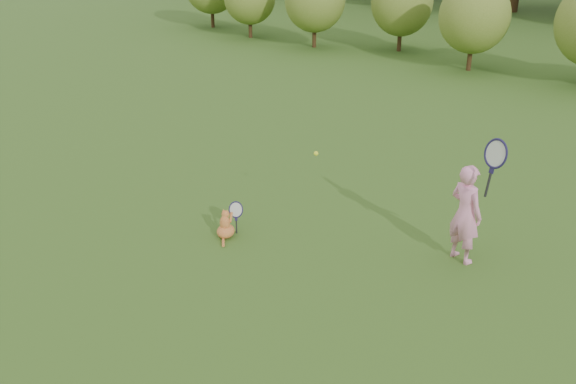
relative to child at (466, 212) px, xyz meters
The scene contains 5 objects.
ground 3.08m from the child, 146.35° to the right, with size 100.00×100.00×0.00m, color #2C4D15.
shrub_row 11.63m from the child, 102.40° to the left, with size 28.00×3.00×2.80m, color olive, non-canonical shape.
child is the anchor object (origin of this frame).
cat 3.36m from the child, 154.86° to the right, with size 0.40×0.65×0.58m.
tennis_ball 2.26m from the child, behind, with size 0.07×0.07×0.07m.
Camera 1 is at (5.18, -5.84, 4.36)m, focal length 40.00 mm.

